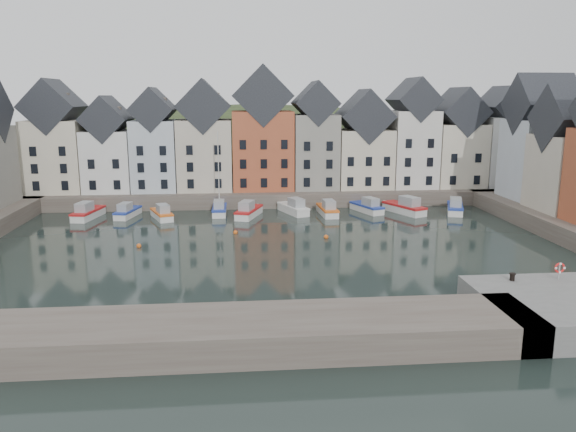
{
  "coord_description": "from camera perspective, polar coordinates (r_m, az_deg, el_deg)",
  "views": [
    {
      "loc": [
        -3.61,
        -54.51,
        15.38
      ],
      "look_at": [
        1.86,
        6.0,
        2.39
      ],
      "focal_mm": 35.0,
      "sensor_mm": 36.0,
      "label": 1
    }
  ],
  "objects": [
    {
      "name": "hillside",
      "position": [
        115.49,
        -3.15,
        -4.73
      ],
      "size": [
        153.6,
        70.4,
        64.0
      ],
      "color": "#273319",
      "rests_on": "ground"
    },
    {
      "name": "right_terrace",
      "position": [
        74.35,
        27.2,
        5.76
      ],
      "size": [
        8.3,
        24.25,
        16.36
      ],
      "color": "silver",
      "rests_on": "right_quay"
    },
    {
      "name": "mooring_bollard",
      "position": [
        44.96,
        21.83,
        -5.73
      ],
      "size": [
        0.48,
        0.48,
        0.56
      ],
      "color": "black",
      "rests_on": "near_quay"
    },
    {
      "name": "boat_f",
      "position": [
        75.03,
        0.59,
        0.8
      ],
      "size": [
        4.0,
        6.51,
        2.39
      ],
      "rotation": [
        0.0,
        0.0,
        0.36
      ],
      "color": "silver",
      "rests_on": "ground"
    },
    {
      "name": "boat_g",
      "position": [
        74.22,
        4.05,
        0.63
      ],
      "size": [
        2.22,
        6.17,
        2.33
      ],
      "rotation": [
        0.0,
        0.0,
        0.05
      ],
      "color": "silver",
      "rests_on": "ground"
    },
    {
      "name": "far_quay",
      "position": [
        85.8,
        -2.68,
        2.41
      ],
      "size": [
        90.0,
        16.0,
        2.0
      ],
      "primitive_type": "cube",
      "color": "#51463E",
      "rests_on": "ground"
    },
    {
      "name": "boat_c",
      "position": [
        73.47,
        -12.68,
        0.21
      ],
      "size": [
        3.67,
        5.98,
        2.2
      ],
      "rotation": [
        0.0,
        0.0,
        0.36
      ],
      "color": "silver",
      "rests_on": "ground"
    },
    {
      "name": "ground",
      "position": [
        56.76,
        -1.33,
        -3.66
      ],
      "size": [
        260.0,
        260.0,
        0.0
      ],
      "primitive_type": "plane",
      "color": "black",
      "rests_on": "ground"
    },
    {
      "name": "boat_b",
      "position": [
        75.77,
        -16.01,
        0.38
      ],
      "size": [
        2.88,
        5.88,
        2.17
      ],
      "rotation": [
        0.0,
        0.0,
        -0.21
      ],
      "color": "silver",
      "rests_on": "ground"
    },
    {
      "name": "life_ring_post",
      "position": [
        46.49,
        25.87,
        -4.8
      ],
      "size": [
        0.8,
        0.17,
        1.3
      ],
      "color": "gray",
      "rests_on": "near_quay"
    },
    {
      "name": "boat_h",
      "position": [
        76.66,
        8.07,
        0.9
      ],
      "size": [
        3.83,
        6.25,
        2.29
      ],
      "rotation": [
        0.0,
        0.0,
        0.36
      ],
      "color": "silver",
      "rests_on": "ground"
    },
    {
      "name": "near_wall",
      "position": [
        36.12,
        -15.23,
        -11.84
      ],
      "size": [
        50.0,
        6.0,
        2.0
      ],
      "primitive_type": "cube",
      "color": "#51463E",
      "rests_on": "ground"
    },
    {
      "name": "boat_a",
      "position": [
        76.37,
        -19.69,
        0.3
      ],
      "size": [
        3.19,
        6.71,
        2.47
      ],
      "rotation": [
        0.0,
        0.0,
        -0.19
      ],
      "color": "silver",
      "rests_on": "ground"
    },
    {
      "name": "boat_j",
      "position": [
        78.59,
        16.61,
        0.81
      ],
      "size": [
        3.97,
        6.58,
        2.42
      ],
      "rotation": [
        0.0,
        0.0,
        -0.35
      ],
      "color": "silver",
      "rests_on": "ground"
    },
    {
      "name": "boat_e",
      "position": [
        73.01,
        -4.04,
        0.46
      ],
      "size": [
        3.95,
        6.67,
        2.45
      ],
      "rotation": [
        0.0,
        0.0,
        -0.33
      ],
      "color": "silver",
      "rests_on": "ground"
    },
    {
      "name": "boat_i",
      "position": [
        76.71,
        11.81,
        0.84
      ],
      "size": [
        4.75,
        7.1,
        2.62
      ],
      "rotation": [
        0.0,
        0.0,
        0.43
      ],
      "color": "silver",
      "rests_on": "ground"
    },
    {
      "name": "far_terrace",
      "position": [
        83.05,
        -0.44,
        7.58
      ],
      "size": [
        72.37,
        8.16,
        17.78
      ],
      "color": "beige",
      "rests_on": "far_quay"
    },
    {
      "name": "boat_d",
      "position": [
        74.94,
        -6.99,
        0.7
      ],
      "size": [
        1.82,
        5.85,
        11.17
      ],
      "rotation": [
        0.0,
        0.0,
        -0.0
      ],
      "color": "silver",
      "rests_on": "ground"
    },
    {
      "name": "mooring_buoys",
      "position": [
        61.76,
        -5.37,
        -2.26
      ],
      "size": [
        20.5,
        5.5,
        0.5
      ],
      "color": "orange",
      "rests_on": "ground"
    }
  ]
}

